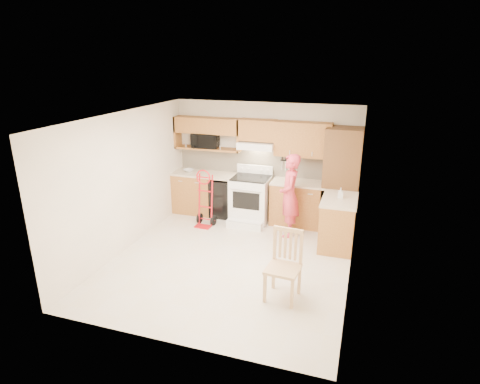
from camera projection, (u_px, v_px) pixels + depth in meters
The scene contains 28 objects.
floor at pixel (231, 260), 6.97m from camera, with size 4.00×4.50×0.02m, color beige.
ceiling at pixel (230, 116), 6.16m from camera, with size 4.00×4.50×0.02m, color white.
wall_back at pixel (265, 161), 8.60m from camera, with size 4.00×0.02×2.50m, color #EFE0C8.
wall_front at pixel (166, 254), 4.53m from camera, with size 4.00×0.02×2.50m, color #EFE0C8.
wall_left at pixel (126, 182), 7.15m from camera, with size 0.02×4.50×2.50m, color #EFE0C8.
wall_right at pixel (356, 206), 5.98m from camera, with size 0.02×4.50×2.50m, color #EFE0C8.
backsplash at pixel (265, 163), 8.59m from camera, with size 3.92×0.03×0.55m, color beige.
lower_cab_left at pixel (195, 193), 9.03m from camera, with size 0.90×0.60×0.90m, color #B17D3C.
dishwasher at pixel (226, 197), 8.82m from camera, with size 0.60×0.60×0.85m, color black.
lower_cab_right at pixel (299, 204), 8.33m from camera, with size 1.14×0.60×0.90m, color #B17D3C.
countertop_left at pixel (207, 174), 8.79m from camera, with size 1.50×0.63×0.04m, color beige.
countertop_right at pixel (300, 183), 8.18m from camera, with size 1.14×0.63×0.04m, color beige.
cab_return_right at pixel (338, 223), 7.36m from camera, with size 0.60×1.00×0.90m, color #B17D3C.
countertop_return at pixel (340, 200), 7.21m from camera, with size 0.63×1.00×0.04m, color beige.
pantry_tall at pixel (341, 180), 7.90m from camera, with size 0.70×0.60×2.10m, color brown.
upper_cab_left at pixel (208, 125), 8.57m from camera, with size 1.50×0.33×0.34m, color #B17D3C.
upper_shelf_mw at pixel (208, 148), 8.73m from camera, with size 1.50×0.33×0.04m, color #B17D3C.
upper_cab_center at pixel (258, 130), 8.25m from camera, with size 0.76×0.33×0.44m, color #B17D3C.
upper_cab_right at pixel (303, 139), 8.02m from camera, with size 1.14×0.33×0.70m, color #B17D3C.
range_hood at pixel (257, 145), 8.29m from camera, with size 0.76×0.46×0.14m, color white.
knife_strip at pixel (289, 164), 8.39m from camera, with size 0.40×0.05×0.29m, color black, non-canonical shape.
microwave at pixel (206, 140), 8.69m from camera, with size 0.58×0.40×0.32m, color black.
range at pixel (250, 196), 8.41m from camera, with size 0.79×1.04×1.17m, color white, non-canonical shape.
person at pixel (289, 196), 7.70m from camera, with size 0.60×0.40×1.65m, color #CE3849.
hand_truck at pixel (204, 201), 8.21m from camera, with size 0.43×0.40×1.10m, color red, non-canonical shape.
dining_chair at pixel (283, 266), 5.71m from camera, with size 0.47×0.51×1.04m, color tan, non-canonical shape.
soap_bottle at pixel (341, 193), 7.21m from camera, with size 0.09×0.09×0.19m, color white.
bowl at pixel (189, 170), 8.90m from camera, with size 0.22×0.22×0.06m, color white.
Camera 1 is at (2.06, -5.86, 3.37)m, focal length 29.68 mm.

